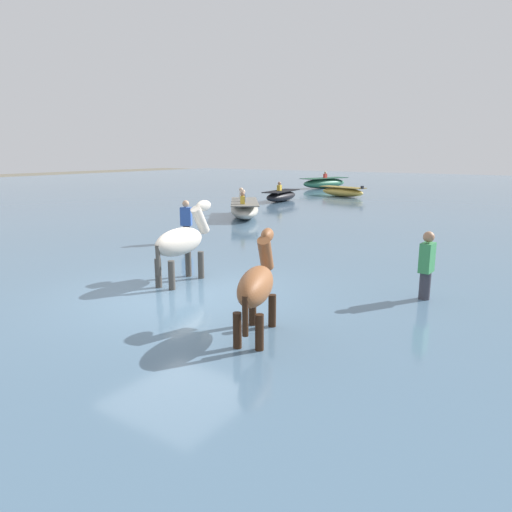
# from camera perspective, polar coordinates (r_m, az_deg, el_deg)

# --- Properties ---
(ground_plane) EXTENTS (120.00, 120.00, 0.00)m
(ground_plane) POSITION_cam_1_polar(r_m,az_deg,el_deg) (9.11, -9.32, -6.93)
(ground_plane) COLOR #666051
(water_surface) EXTENTS (90.00, 90.00, 0.37)m
(water_surface) POSITION_cam_1_polar(r_m,az_deg,el_deg) (17.50, 13.59, 2.90)
(water_surface) COLOR slate
(water_surface) RESTS_ON ground
(horse_lead_pinto) EXTENTS (0.60, 1.84, 2.00)m
(horse_lead_pinto) POSITION_cam_1_polar(r_m,az_deg,el_deg) (9.71, -9.02, 1.52)
(horse_lead_pinto) COLOR beige
(horse_lead_pinto) RESTS_ON ground
(horse_trailing_chestnut) EXTENTS (0.90, 1.68, 1.85)m
(horse_trailing_chestnut) POSITION_cam_1_polar(r_m,az_deg,el_deg) (6.79, 0.11, -3.87)
(horse_trailing_chestnut) COLOR brown
(horse_trailing_chestnut) RESTS_ON ground
(boat_near_starboard) EXTENTS (2.53, 4.31, 1.23)m
(boat_near_starboard) POSITION_cam_1_polar(r_m,az_deg,el_deg) (35.77, 8.32, 8.80)
(boat_near_starboard) COLOR #337556
(boat_near_starboard) RESTS_ON water_surface
(boat_far_offshore) EXTENTS (3.18, 1.77, 0.71)m
(boat_far_offshore) POSITION_cam_1_polar(r_m,az_deg,el_deg) (29.14, 10.49, 7.71)
(boat_far_offshore) COLOR gold
(boat_far_offshore) RESTS_ON water_surface
(boat_near_port) EXTENTS (3.08, 3.64, 1.14)m
(boat_near_port) POSITION_cam_1_polar(r_m,az_deg,el_deg) (19.43, -1.41, 5.75)
(boat_near_port) COLOR #B2AD9E
(boat_near_port) RESTS_ON water_surface
(boat_distant_west) EXTENTS (1.27, 3.15, 1.06)m
(boat_distant_west) POSITION_cam_1_polar(r_m,az_deg,el_deg) (25.89, 3.10, 7.33)
(boat_distant_west) COLOR black
(boat_distant_west) RESTS_ON water_surface
(person_onlooker_left) EXTENTS (0.22, 0.33, 1.63)m
(person_onlooker_left) POSITION_cam_1_polar(r_m,az_deg,el_deg) (9.05, 19.98, -1.93)
(person_onlooker_left) COLOR #383842
(person_onlooker_left) RESTS_ON ground
(person_onlooker_right) EXTENTS (0.38, 0.33, 1.63)m
(person_onlooker_right) POSITION_cam_1_polar(r_m,az_deg,el_deg) (14.07, -8.47, 3.64)
(person_onlooker_right) COLOR #383842
(person_onlooker_right) RESTS_ON ground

